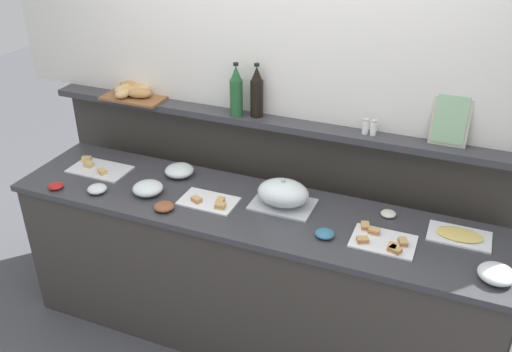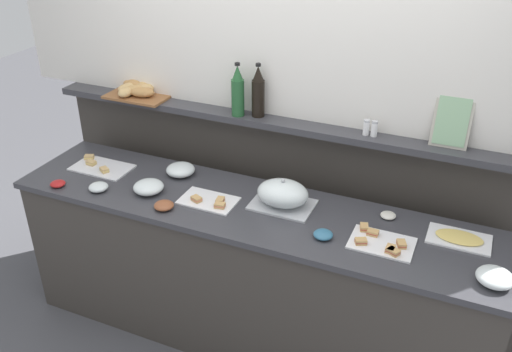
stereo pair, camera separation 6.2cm
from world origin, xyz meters
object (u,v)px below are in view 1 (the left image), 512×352
Objects in this scene: glass_bowl_extra at (148,189)px; condiment_bowl_cream at (325,234)px; pepper_shaker at (373,128)px; glass_bowl_large at (179,171)px; framed_picture at (451,120)px; condiment_bowl_teal at (164,207)px; salt_shaker at (365,126)px; serving_cloche at (283,194)px; bread_basket at (134,91)px; wine_bottle_green at (236,92)px; condiment_bowl_dark at (56,186)px; sandwich_platter_front at (209,201)px; sandwich_platter_side at (98,169)px; glass_bowl_medium at (496,274)px; sandwich_platter_rear at (383,241)px; cold_cuts_platter at (459,236)px; wine_bottle_dark at (257,93)px; glass_bowl_small at (97,189)px; condiment_bowl_red at (388,214)px.

condiment_bowl_cream is (1.05, -0.03, -0.01)m from glass_bowl_extra.
pepper_shaker is at bearing 23.79° from glass_bowl_extra.
framed_picture is at bearing 11.13° from glass_bowl_large.
pepper_shaker reaches higher than condiment_bowl_teal.
serving_cloche is at bearing -135.93° from salt_shaker.
bread_basket reaches higher than glass_bowl_extra.
salt_shaker and pepper_shaker have the same top height.
condiment_bowl_cream is at bearing -35.83° from wine_bottle_green.
wine_bottle_green reaches higher than condiment_bowl_teal.
condiment_bowl_cream reaches higher than condiment_bowl_dark.
condiment_bowl_cream is 0.90× the size of condiment_bowl_teal.
sandwich_platter_front is 1.15× the size of framed_picture.
sandwich_platter_side is 1.16× the size of sandwich_platter_front.
glass_bowl_medium is at bearing -14.52° from bread_basket.
sandwich_platter_front is at bearing 176.02° from glass_bowl_medium.
pepper_shaker is (-0.18, 0.47, 0.38)m from sandwich_platter_rear.
serving_cloche reaches higher than cold_cuts_platter.
wine_bottle_green reaches higher than sandwich_platter_front.
serving_cloche is at bearing -7.07° from glass_bowl_large.
glass_bowl_large reaches higher than condiment_bowl_dark.
wine_bottle_dark is at bearing 79.25° from sandwich_platter_front.
condiment_bowl_teal is 0.78m from wine_bottle_green.
glass_bowl_extra is (-1.67, -0.22, 0.02)m from cold_cuts_platter.
bread_basket is at bearing 126.75° from glass_bowl_extra.
framed_picture reaches higher than serving_cloche.
glass_bowl_large is 1.05× the size of glass_bowl_medium.
condiment_bowl_dark is 0.27× the size of wine_bottle_green.
glass_bowl_extra is 1.99× the size of condiment_bowl_dark.
sandwich_platter_rear is 1.11m from wine_bottle_dark.
cold_cuts_platter is 0.97× the size of wine_bottle_green.
sandwich_platter_side is at bearing -156.81° from wine_bottle_dark.
glass_bowl_extra is 0.55× the size of wine_bottle_dark.
salt_shaker is at bearing 142.92° from glass_bowl_medium.
glass_bowl_medium reaches higher than cold_cuts_platter.
pepper_shaker is (1.42, 0.60, 0.37)m from glass_bowl_small.
glass_bowl_large is (-1.27, 0.23, 0.02)m from sandwich_platter_rear.
glass_bowl_medium is 0.95× the size of glass_bowl_extra.
serving_cloche reaches higher than glass_bowl_extra.
framed_picture is (0.20, 0.51, 0.48)m from sandwich_platter_rear.
glass_bowl_small reaches higher than sandwich_platter_front.
glass_bowl_extra is 1.26m from salt_shaker.
bread_basket reaches higher than glass_bowl_large.
condiment_bowl_teal reaches higher than condiment_bowl_red.
condiment_bowl_cream is (1.48, -0.16, 0.01)m from sandwich_platter_side.
glass_bowl_large is 0.49m from glass_bowl_small.
glass_bowl_large is 1.03m from condiment_bowl_cream.
pepper_shaker reaches higher than cold_cuts_platter.
cold_cuts_platter is at bearing 9.31° from glass_bowl_small.
wine_bottle_green reaches higher than glass_bowl_small.
glass_bowl_large is at bearing 145.10° from sandwich_platter_front.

